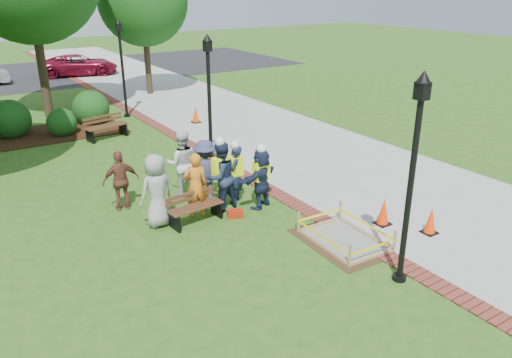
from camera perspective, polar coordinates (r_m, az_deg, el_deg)
ground at (r=12.00m, az=1.17°, el=-6.69°), size 100.00×100.00×0.00m
sidewalk at (r=22.43m, az=-2.78°, el=6.89°), size 6.00×60.00×0.02m
brick_edging at (r=21.02m, az=-10.45°, el=5.56°), size 0.50×60.00×0.03m
mulch_bed at (r=21.67m, az=-24.23°, el=4.49°), size 7.00×3.00×0.05m
parking_lot at (r=36.64m, az=-23.95°, el=10.84°), size 36.00×12.00×0.01m
wet_concrete_pad at (r=11.90m, az=10.08°, el=-6.06°), size 1.81×2.38×0.55m
bench_near at (r=12.70m, az=-6.88°, el=-3.95°), size 1.47×0.62×0.78m
bench_far at (r=20.30m, az=-16.68°, el=5.22°), size 1.72×0.87×0.89m
cone_front at (r=12.74m, az=19.33°, el=-4.58°), size 0.35×0.35×0.69m
cone_back at (r=12.85m, az=14.36°, el=-3.69°), size 0.36×0.36×0.72m
cone_far at (r=21.86m, az=-6.91°, el=7.31°), size 0.38×0.38×0.75m
toolbox at (r=12.95m, az=-2.40°, el=-3.98°), size 0.46×0.37×0.20m
lamp_near at (r=9.77m, az=17.49°, el=1.40°), size 0.28×0.28×4.26m
lamp_mid at (r=15.83m, az=-5.38°, el=9.80°), size 0.28×0.28×4.26m
lamp_far at (r=23.10m, az=-15.09°, el=12.88°), size 0.28×0.28×4.26m
tree_right at (r=27.76m, az=-12.81°, el=19.24°), size 4.60×4.60×7.11m
shrub_b at (r=22.04m, az=-25.99°, el=4.41°), size 1.57×1.57×1.57m
shrub_c at (r=21.43m, az=-21.15°, el=4.72°), size 1.16×1.16×1.16m
shrub_d at (r=22.83m, az=-18.17°, el=6.07°), size 1.55×1.55×1.55m
shrub_e at (r=22.52m, az=-25.70°, el=4.79°), size 0.87×0.87×0.87m
casual_person_a at (r=12.45m, az=-11.27°, el=-1.32°), size 0.66×0.49×1.86m
casual_person_b at (r=12.81m, az=-6.93°, el=-0.73°), size 0.62×0.48×1.71m
casual_person_c at (r=14.18m, az=-8.45°, el=1.78°), size 0.70×0.58×1.88m
casual_person_d at (r=13.60m, az=-15.17°, el=-0.20°), size 0.55×0.38×1.63m
casual_person_e at (r=13.64m, az=-5.78°, el=0.86°), size 0.66×0.56×1.77m
hivis_worker_a at (r=13.24m, az=0.58°, el=0.33°), size 0.61×0.50×1.78m
hivis_worker_b at (r=13.55m, az=-2.42°, el=0.81°), size 0.59×0.61×1.78m
hivis_worker_c at (r=13.10m, az=-4.07°, el=0.52°), size 0.66×0.49×2.01m
parked_car_c at (r=35.36m, az=-19.44°, el=11.12°), size 2.93×4.80×1.46m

